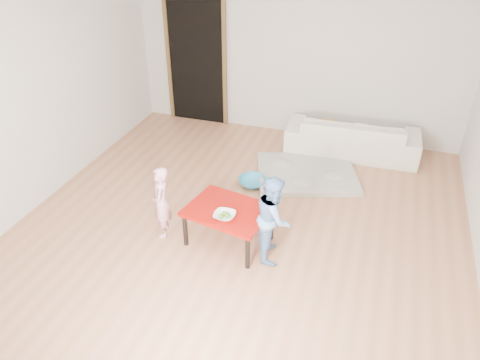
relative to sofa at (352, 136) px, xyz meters
The scene contains 13 objects.
floor 2.29m from the sofa, 115.40° to the right, with size 5.00×5.00×0.01m, color #A66C47.
back_wall 1.48m from the sofa, 155.19° to the left, with size 5.00×0.02×2.60m, color silver.
left_wall 4.16m from the sofa, 149.45° to the right, with size 0.02×5.00×2.60m, color silver.
doorway 2.72m from the sofa, behind, with size 1.02×0.08×2.11m, color brown, non-canonical shape.
sofa is the anchor object (origin of this frame).
cushion 0.51m from the sofa, 160.73° to the right, with size 0.41×0.36×0.11m, color orange.
red_table 2.70m from the sofa, 112.12° to the right, with size 0.86×0.64×0.43m, color #910E07, non-canonical shape.
bowl 2.85m from the sofa, 110.64° to the right, with size 0.22×0.22×0.05m, color white.
broccoli 2.85m from the sofa, 110.64° to the right, with size 0.12×0.12×0.06m, color #2D5919, non-canonical shape.
child_pink 3.14m from the sofa, 123.99° to the right, with size 0.31×0.20×0.84m, color pink.
child_blue 2.62m from the sofa, 101.32° to the right, with size 0.46×0.36×0.94m, color #5684C8.
basin 1.74m from the sofa, 130.09° to the right, with size 0.36×0.36×0.11m, color #3293BC.
blanket 1.00m from the sofa, 119.96° to the right, with size 1.30×1.08×0.06m, color #B8B5A2, non-canonical shape.
Camera 1 is at (1.33, -4.25, 3.26)m, focal length 35.00 mm.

